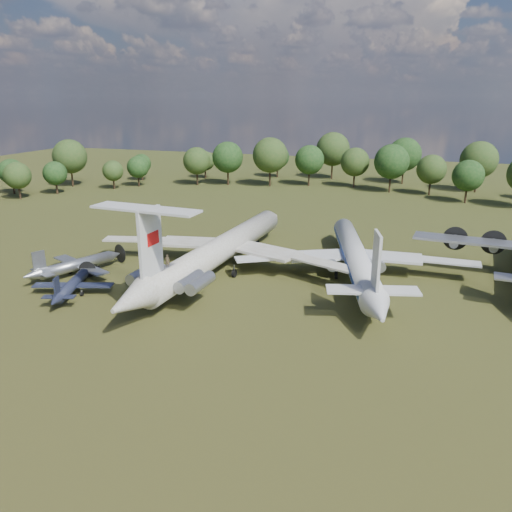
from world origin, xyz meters
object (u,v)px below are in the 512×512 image
(small_prop_west, at_px, (72,288))
(il62_airliner, at_px, (221,254))
(person_on_il62, at_px, (167,261))
(small_prop_northwest, at_px, (77,267))
(tu104_jet, at_px, (355,262))

(small_prop_west, bearing_deg, il62_airliner, 28.01)
(il62_airliner, distance_m, small_prop_west, 21.32)
(person_on_il62, bearing_deg, il62_airliner, -112.61)
(small_prop_west, bearing_deg, person_on_il62, -14.42)
(il62_airliner, bearing_deg, small_prop_northwest, -151.43)
(small_prop_northwest, height_order, person_on_il62, person_on_il62)
(tu104_jet, relative_size, small_prop_northwest, 2.76)
(small_prop_west, height_order, small_prop_northwest, small_prop_northwest)
(il62_airliner, bearing_deg, tu104_jet, 14.15)
(small_prop_west, relative_size, person_on_il62, 9.04)
(il62_airliner, xyz_separation_m, tu104_jet, (19.25, 3.50, -0.29))
(il62_airliner, distance_m, person_on_il62, 14.86)
(tu104_jet, xyz_separation_m, person_on_il62, (-20.22, -17.94, 3.65))
(tu104_jet, distance_m, small_prop_northwest, 40.18)
(tu104_jet, height_order, person_on_il62, person_on_il62)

